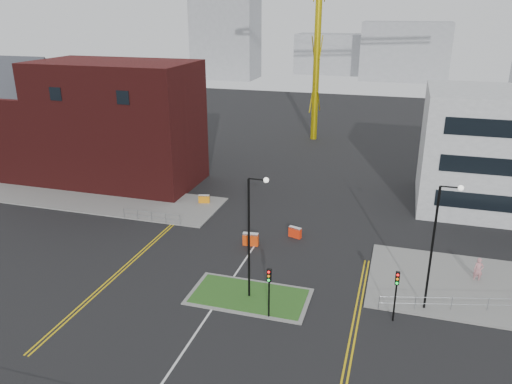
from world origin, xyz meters
TOP-DOWN VIEW (x-y plane):
  - ground at (0.00, 0.00)m, footprint 200.00×200.00m
  - pavement_left at (-20.00, 22.00)m, footprint 28.00×8.00m
  - island_kerb at (2.00, 8.00)m, footprint 8.60×4.60m
  - grass_island at (2.00, 8.00)m, footprint 8.00×4.00m
  - brick_building at (-22.97, 28.00)m, footprint 24.20×10.07m
  - streetlamp_island at (2.22, 8.00)m, footprint 1.46×0.36m
  - streetlamp_right_near at (14.22, 10.00)m, footprint 1.46×0.36m
  - traffic_light_island at (4.00, 5.98)m, footprint 0.28×0.33m
  - traffic_light_right at (12.00, 7.98)m, footprint 0.28×0.33m
  - railing_left at (-11.00, 18.00)m, footprint 6.05×0.05m
  - centre_line at (0.00, 2.00)m, footprint 0.15×30.00m
  - yellow_left_a at (-9.00, 10.00)m, footprint 0.12×24.00m
  - yellow_left_b at (-8.70, 10.00)m, footprint 0.12×24.00m
  - yellow_right_a at (9.50, 6.00)m, footprint 0.12×20.00m
  - yellow_right_b at (9.80, 6.00)m, footprint 0.12×20.00m
  - skyline_a at (-40.00, 120.00)m, footprint 18.00×12.00m
  - skyline_b at (10.00, 130.00)m, footprint 24.00×12.00m
  - skyline_d at (-8.00, 140.00)m, footprint 30.00×12.00m
  - pedestrian at (17.90, 15.01)m, footprint 0.73×0.49m
  - barrier_left at (-8.00, 24.00)m, footprint 1.22×0.67m
  - barrier_mid at (3.00, 18.68)m, footprint 1.23×0.72m
  - barrier_right at (-0.37, 16.00)m, footprint 1.39×0.58m

SIDE VIEW (x-z plane):
  - ground at x=0.00m, z-range 0.00..0.00m
  - centre_line at x=0.00m, z-range 0.00..0.01m
  - yellow_left_a at x=-9.00m, z-range 0.00..0.01m
  - yellow_left_b at x=-8.70m, z-range 0.00..0.01m
  - yellow_right_a at x=9.50m, z-range 0.00..0.01m
  - yellow_right_b at x=9.80m, z-range 0.00..0.01m
  - island_kerb at x=2.00m, z-range 0.00..0.08m
  - pavement_left at x=-20.00m, z-range 0.00..0.12m
  - grass_island at x=2.00m, z-range 0.00..0.12m
  - barrier_left at x=-8.00m, z-range 0.04..1.01m
  - barrier_mid at x=3.00m, z-range 0.04..1.02m
  - barrier_right at x=-0.37m, z-range 0.05..1.19m
  - railing_left at x=-11.00m, z-range 0.19..1.29m
  - pedestrian at x=17.90m, z-range 0.00..1.94m
  - traffic_light_island at x=4.00m, z-range 0.74..4.39m
  - traffic_light_right at x=12.00m, z-range 0.74..4.39m
  - streetlamp_island at x=2.22m, z-range 0.82..10.00m
  - streetlamp_right_near at x=14.22m, z-range 0.82..10.00m
  - skyline_d at x=-8.00m, z-range 0.00..12.00m
  - brick_building at x=-22.97m, z-range -0.27..13.97m
  - skyline_b at x=10.00m, z-range 0.00..16.00m
  - skyline_a at x=-40.00m, z-range 0.00..22.00m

